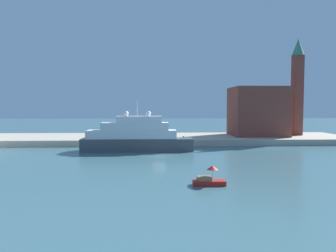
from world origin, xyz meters
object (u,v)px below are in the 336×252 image
at_px(small_motorboat, 209,179).
at_px(bell_tower, 297,83).
at_px(harbor_building, 257,111).
at_px(work_barge, 98,148).
at_px(person_figure, 111,136).
at_px(large_yacht, 136,137).
at_px(parked_car, 98,137).
at_px(mooring_bollard, 183,138).

relative_size(small_motorboat, bell_tower, 0.15).
bearing_deg(harbor_building, bell_tower, 5.27).
relative_size(work_barge, person_figure, 3.68).
bearing_deg(large_yacht, parked_car, 134.23).
xyz_separation_m(work_barge, mooring_bollard, (21.19, 6.70, 1.68)).
xyz_separation_m(small_motorboat, work_barge, (-20.92, 34.92, -0.42)).
relative_size(large_yacht, mooring_bollard, 29.67).
relative_size(large_yacht, bell_tower, 0.89).
bearing_deg(bell_tower, large_yacht, -156.22).
distance_m(work_barge, harbor_building, 48.05).
bearing_deg(harbor_building, parked_car, -169.04).
height_order(work_barge, bell_tower, bell_tower).
distance_m(harbor_building, person_figure, 43.54).
distance_m(large_yacht, bell_tower, 53.52).
relative_size(work_barge, harbor_building, 0.39).
relative_size(small_motorboat, mooring_bollard, 4.94).
height_order(harbor_building, mooring_bollard, harbor_building).
height_order(large_yacht, person_figure, large_yacht).
xyz_separation_m(large_yacht, person_figure, (-7.49, 11.68, -0.87)).
distance_m(small_motorboat, harbor_building, 57.39).
relative_size(bell_tower, parked_car, 6.45).
height_order(small_motorboat, harbor_building, harbor_building).
distance_m(harbor_building, mooring_bollard, 26.04).
distance_m(harbor_building, bell_tower, 15.10).
bearing_deg(small_motorboat, parked_car, 117.25).
distance_m(small_motorboat, person_figure, 47.86).
distance_m(large_yacht, harbor_building, 40.39).
bearing_deg(mooring_bollard, harbor_building, 24.01).
xyz_separation_m(parked_car, mooring_bollard, (22.44, -1.44, -0.13)).
height_order(parked_car, person_figure, person_figure).
xyz_separation_m(harbor_building, mooring_bollard, (-22.97, -10.23, -6.74)).
relative_size(harbor_building, parked_car, 3.40).
distance_m(parked_car, person_figure, 3.21).
height_order(large_yacht, mooring_bollard, large_yacht).
bearing_deg(parked_car, large_yacht, -45.77).
xyz_separation_m(large_yacht, parked_car, (-10.59, 10.88, -1.04)).
distance_m(work_barge, person_figure, 9.35).
bearing_deg(work_barge, mooring_bollard, 17.55).
bearing_deg(work_barge, small_motorboat, -59.07).
bearing_deg(harbor_building, small_motorboat, -114.15).
relative_size(large_yacht, work_barge, 4.38).
bearing_deg(work_barge, bell_tower, 17.72).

